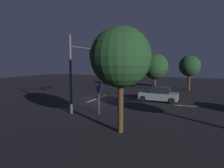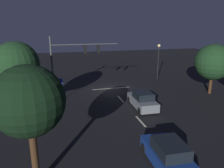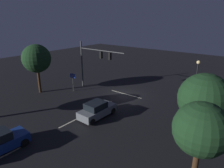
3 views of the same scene
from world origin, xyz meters
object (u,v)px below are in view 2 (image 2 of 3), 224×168
(street_lamp_left_kerb, at_px, (159,55))
(tree_right_far, at_px, (16,65))
(traffic_signal_assembly, at_px, (73,56))
(car_approaching, at_px, (142,100))
(tree_left_near, at_px, (213,62))
(tree_right_near, at_px, (29,102))
(car_distant, at_px, (168,155))
(route_sign, at_px, (59,85))

(street_lamp_left_kerb, distance_m, tree_right_far, 20.73)
(traffic_signal_assembly, distance_m, car_approaching, 9.46)
(tree_left_near, xyz_separation_m, tree_right_near, (19.10, 10.99, 0.78))
(car_approaching, bearing_deg, tree_left_near, -166.34)
(traffic_signal_assembly, bearing_deg, tree_right_near, 77.38)
(car_distant, bearing_deg, tree_right_near, -3.56)
(traffic_signal_assembly, relative_size, street_lamp_left_kerb, 1.48)
(route_sign, bearing_deg, car_approaching, 154.88)
(tree_left_near, bearing_deg, car_distant, 44.05)
(route_sign, relative_size, tree_right_near, 0.42)
(car_approaching, xyz_separation_m, route_sign, (7.95, -3.73, 1.11))
(tree_right_near, height_order, tree_right_far, tree_right_far)
(car_approaching, distance_m, route_sign, 8.85)
(street_lamp_left_kerb, relative_size, tree_right_far, 0.78)
(car_distant, bearing_deg, street_lamp_left_kerb, -114.42)
(route_sign, xyz_separation_m, tree_right_near, (1.45, 12.36, 2.69))
(car_distant, relative_size, tree_left_near, 0.75)
(traffic_signal_assembly, bearing_deg, street_lamp_left_kerb, -161.14)
(tree_left_near, bearing_deg, tree_right_far, 5.04)
(car_approaching, xyz_separation_m, tree_left_near, (-9.69, -2.36, 3.02))
(car_approaching, height_order, route_sign, route_sign)
(car_approaching, relative_size, car_distant, 1.00)
(car_distant, height_order, tree_right_near, tree_right_near)
(car_distant, distance_m, tree_right_near, 8.21)
(car_distant, relative_size, tree_right_near, 0.70)
(route_sign, bearing_deg, car_distant, 114.42)
(car_approaching, xyz_separation_m, tree_right_near, (9.40, 8.63, 3.80))
(traffic_signal_assembly, xyz_separation_m, tree_right_near, (3.31, 14.80, 0.01))
(car_approaching, relative_size, tree_right_far, 0.65)
(car_distant, distance_m, street_lamp_left_kerb, 21.77)
(route_sign, xyz_separation_m, tree_right_far, (3.35, 3.22, 2.91))
(traffic_signal_assembly, xyz_separation_m, car_approaching, (-6.09, 6.17, -3.78))
(traffic_signal_assembly, height_order, tree_left_near, traffic_signal_assembly)
(car_approaching, relative_size, tree_right_near, 0.69)
(car_distant, bearing_deg, route_sign, -65.58)
(car_distant, relative_size, tree_right_far, 0.65)
(car_distant, xyz_separation_m, tree_right_near, (7.27, -0.45, 3.80))
(tree_left_near, relative_size, tree_right_near, 0.93)
(car_distant, distance_m, route_sign, 14.12)
(tree_right_near, relative_size, tree_right_far, 0.94)
(car_approaching, distance_m, tree_right_far, 12.01)
(tree_left_near, bearing_deg, car_approaching, 13.66)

